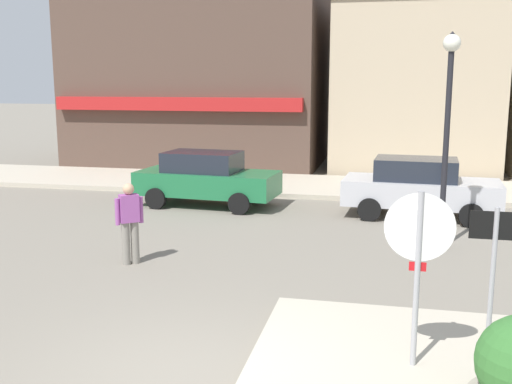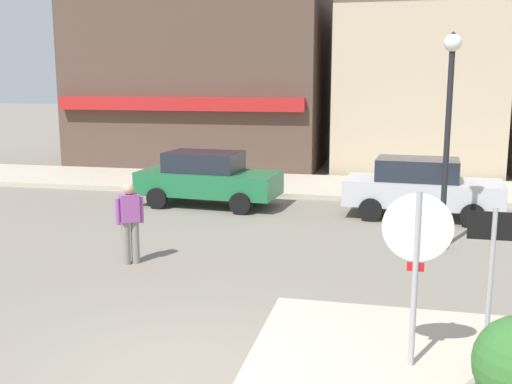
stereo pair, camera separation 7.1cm
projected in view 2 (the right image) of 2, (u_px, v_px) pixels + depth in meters
ground_plane at (176, 382)px, 7.18m from camera, size 160.00×160.00×0.00m
kerb_far at (316, 186)px, 20.10m from camera, size 80.00×4.00×0.15m
stop_sign at (416, 257)px, 7.03m from camera, size 0.82×0.07×2.30m
one_way_sign at (491, 271)px, 7.10m from camera, size 0.60×0.06×2.10m
lamp_post at (449, 110)px, 12.33m from camera, size 0.36×0.36×4.54m
parked_car_nearest at (208, 178)px, 17.20m from camera, size 4.12×2.12×1.56m
parked_car_second at (421, 187)px, 15.72m from camera, size 4.10×2.08×1.56m
pedestrian_crossing_near at (130, 221)px, 11.67m from camera, size 0.49×0.41×1.61m
building_corner_shop at (206, 75)px, 25.94m from camera, size 10.53×7.57×7.61m
building_storefront_left_near at (415, 87)px, 24.52m from camera, size 6.29×7.54×6.57m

